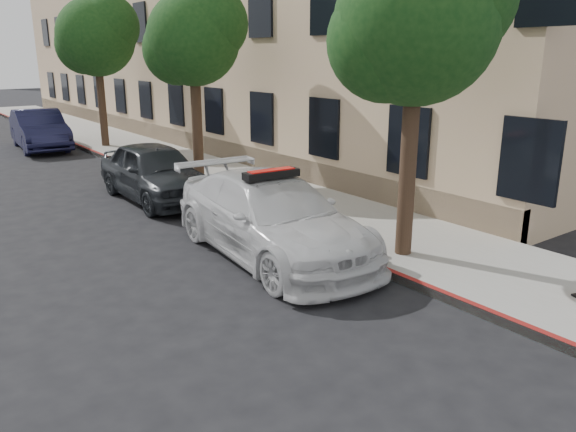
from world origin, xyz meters
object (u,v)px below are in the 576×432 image
Objects in this scene: police_car at (272,217)px; fire_hydrant at (275,189)px; parked_car_far at (39,130)px; parked_car_mid at (156,172)px.

police_car is 6.79× the size of fire_hydrant.
fire_hydrant is (1.91, 2.56, -0.23)m from police_car.
police_car is at bearing -133.40° from fire_hydrant.
police_car reaches higher than fire_hydrant.
parked_car_mid is at bearing -83.69° from parked_car_far.
parked_car_far reaches higher than parked_car_mid.
fire_hydrant is (2.22, -13.23, -0.25)m from parked_car_far.
police_car reaches higher than parked_car_far.
police_car is 15.80m from parked_car_far.
parked_car_far reaches higher than fire_hydrant.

